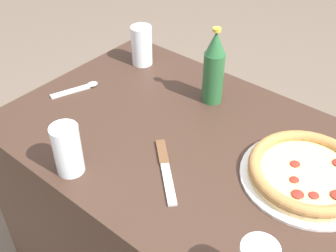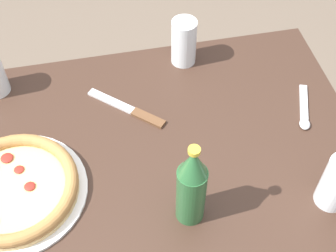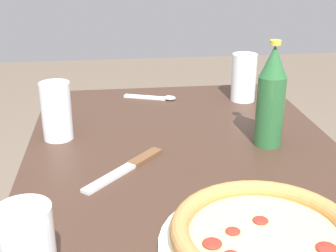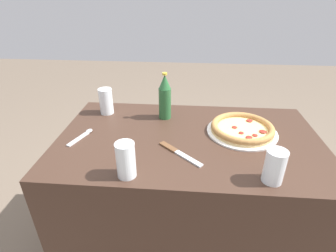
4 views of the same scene
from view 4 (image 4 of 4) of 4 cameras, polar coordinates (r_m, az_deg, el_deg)
The scene contains 9 objects.
ground_plane at distance 1.70m, azimuth 3.54°, elevation -23.97°, with size 8.00×8.00×0.00m, color #6B5B4C.
table at distance 1.43m, azimuth 3.98°, elevation -15.07°, with size 1.20×0.71×0.73m.
pizza_pepperoni at distance 1.28m, azimuth 15.86°, elevation -0.59°, with size 0.33×0.33×0.04m.
glass_lemonade at distance 0.99m, azimuth 22.15°, elevation -8.29°, with size 0.07×0.07×0.13m.
glass_iced_tea at distance 0.96m, azimuth -9.14°, elevation -7.62°, with size 0.07×0.07×0.14m.
glass_water at distance 1.45m, azimuth -13.30°, elevation 4.99°, with size 0.07×0.07×0.14m.
beer_bottle at distance 1.34m, azimuth -0.69°, elevation 6.27°, with size 0.06×0.06×0.24m.
knife at distance 1.10m, azimuth 2.22°, elevation -5.79°, with size 0.19×0.17×0.01m.
spoon at distance 1.27m, azimuth -17.97°, elevation -1.93°, with size 0.08×0.16×0.01m.
Camera 4 is at (-0.01, -1.04, 1.35)m, focal length 28.00 mm.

